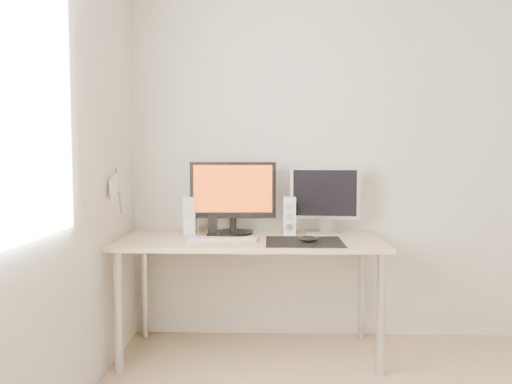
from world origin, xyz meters
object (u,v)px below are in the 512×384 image
object	(u,v)px
desk	(251,251)
speaker_left	(190,215)
main_monitor	(233,195)
second_monitor	(325,196)
keyboard	(223,239)
phone_dock	(213,229)
speaker_right	(289,216)
mouse	(308,239)

from	to	relation	value
desk	speaker_left	world-z (taller)	speaker_left
main_monitor	second_monitor	world-z (taller)	main_monitor
main_monitor	keyboard	size ratio (longest dim) A/B	1.30
phone_dock	second_monitor	bearing A→B (deg)	9.66
second_monitor	speaker_right	size ratio (longest dim) A/B	1.86
main_monitor	second_monitor	xyz separation A→B (m)	(0.59, 0.06, -0.01)
speaker_left	keyboard	size ratio (longest dim) A/B	0.57
speaker_left	speaker_right	size ratio (longest dim) A/B	1.00
second_monitor	keyboard	size ratio (longest dim) A/B	1.06
second_monitor	phone_dock	distance (m)	0.76
second_monitor	speaker_right	distance (m)	0.27
second_monitor	keyboard	bearing A→B (deg)	-153.46
speaker_left	speaker_right	distance (m)	0.64
mouse	speaker_right	size ratio (longest dim) A/B	0.45
mouse	keyboard	size ratio (longest dim) A/B	0.26
main_monitor	mouse	bearing A→B (deg)	-34.40
mouse	desk	size ratio (longest dim) A/B	0.07
mouse	desk	distance (m)	0.39
desk	keyboard	distance (m)	0.21
speaker_left	keyboard	world-z (taller)	speaker_left
second_monitor	speaker_left	world-z (taller)	second_monitor
main_monitor	keyboard	xyz separation A→B (m)	(-0.04, -0.25, -0.25)
speaker_right	keyboard	distance (m)	0.48
second_monitor	speaker_left	bearing A→B (deg)	-175.75
keyboard	phone_dock	xyz separation A→B (m)	(-0.09, 0.19, 0.03)
second_monitor	phone_dock	bearing A→B (deg)	-170.34
main_monitor	phone_dock	bearing A→B (deg)	-154.16
main_monitor	keyboard	world-z (taller)	main_monitor
speaker_right	phone_dock	size ratio (longest dim) A/B	1.78
keyboard	speaker_left	bearing A→B (deg)	133.60
mouse	main_monitor	world-z (taller)	main_monitor
desk	speaker_left	bearing A→B (deg)	159.23
phone_dock	mouse	bearing A→B (deg)	-23.50
mouse	speaker_left	xyz separation A→B (m)	(-0.74, 0.31, 0.10)
speaker_right	main_monitor	bearing A→B (deg)	178.77
speaker_right	phone_dock	world-z (taller)	speaker_right
phone_dock	speaker_right	bearing A→B (deg)	6.17
keyboard	phone_dock	distance (m)	0.21
mouse	second_monitor	distance (m)	0.46
main_monitor	second_monitor	bearing A→B (deg)	5.94
phone_dock	desk	bearing A→B (deg)	-20.92
desk	phone_dock	size ratio (longest dim) A/B	11.76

